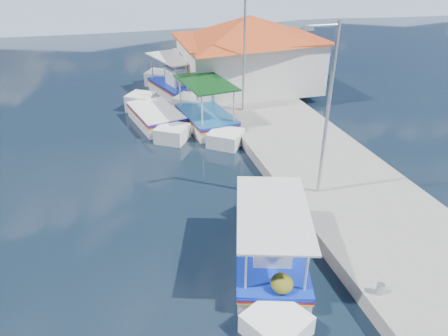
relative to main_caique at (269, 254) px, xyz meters
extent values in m
plane|color=black|center=(-1.64, 0.71, -0.43)|extent=(160.00, 160.00, 0.00)
cube|color=gray|center=(4.26, 6.71, -0.18)|extent=(5.00, 44.00, 0.50)
cylinder|color=#A5A8AD|center=(2.16, -2.29, 0.22)|extent=(0.20, 0.20, 0.30)
cylinder|color=#A5A8AD|center=(2.16, 2.71, 0.22)|extent=(0.20, 0.20, 0.30)
cylinder|color=#A5A8AD|center=(2.16, 8.71, 0.22)|extent=(0.20, 0.20, 0.30)
cylinder|color=#A5A8AD|center=(2.16, 14.71, 0.22)|extent=(0.20, 0.20, 0.30)
cube|color=white|center=(0.02, -0.07, -0.24)|extent=(2.92, 4.13, 0.82)
cube|color=white|center=(-0.72, 2.30, -0.14)|extent=(1.84, 1.84, 0.90)
cube|color=white|center=(0.73, -2.35, -0.24)|extent=(1.79, 1.79, 0.77)
cube|color=#0D28AE|center=(0.02, -0.07, 0.14)|extent=(3.01, 4.25, 0.05)
cube|color=#AD0E22|center=(0.02, -0.07, 0.07)|extent=(3.01, 4.25, 0.04)
cube|color=yellow|center=(0.02, -0.07, 0.01)|extent=(3.01, 4.25, 0.03)
cube|color=#0D28AE|center=(0.02, -0.07, 0.20)|extent=(3.02, 4.22, 0.04)
cube|color=brown|center=(0.02, -0.07, 0.17)|extent=(2.75, 4.01, 0.04)
cube|color=white|center=(0.10, -0.31, 0.65)|extent=(1.33, 1.38, 0.95)
cube|color=silver|center=(0.10, -0.31, 1.14)|extent=(1.44, 1.49, 0.05)
cylinder|color=beige|center=(-1.17, 1.21, 0.86)|extent=(0.06, 0.06, 1.38)
cylinder|color=beige|center=(0.27, 1.66, 0.86)|extent=(0.06, 0.06, 1.38)
cylinder|color=beige|center=(-0.24, -1.79, 0.86)|extent=(0.06, 0.06, 1.38)
cylinder|color=beige|center=(1.21, -1.34, 0.86)|extent=(0.06, 0.06, 1.38)
cube|color=silver|center=(0.02, -0.07, 1.55)|extent=(3.01, 4.16, 0.06)
ellipsoid|color=#4D4F15|center=(-0.67, 0.98, 0.42)|extent=(0.65, 0.72, 0.49)
ellipsoid|color=#4D4F15|center=(-0.22, 1.57, 0.38)|extent=(0.55, 0.61, 0.41)
ellipsoid|color=#4D4F15|center=(0.65, -1.49, 0.39)|extent=(0.59, 0.64, 0.44)
sphere|color=#FF2A08|center=(0.69, 0.68, 0.82)|extent=(0.34, 0.34, 0.34)
cube|color=white|center=(0.70, 11.03, -0.20)|extent=(2.64, 4.16, 1.00)
cube|color=white|center=(1.08, 13.62, -0.07)|extent=(2.11, 2.11, 1.10)
cube|color=white|center=(0.34, 8.52, -0.20)|extent=(2.05, 2.05, 0.94)
cube|color=#0D28AE|center=(0.70, 11.03, 0.26)|extent=(2.72, 4.28, 0.06)
cube|color=#AD0E22|center=(0.70, 11.03, 0.18)|extent=(2.72, 4.28, 0.05)
cube|color=yellow|center=(0.70, 11.03, 0.10)|extent=(2.72, 4.28, 0.04)
cube|color=#17508D|center=(0.70, 11.03, 0.34)|extent=(2.73, 4.25, 0.05)
cube|color=brown|center=(0.70, 11.03, 0.30)|extent=(2.46, 4.06, 0.05)
cylinder|color=beige|center=(0.11, 12.77, 1.14)|extent=(0.07, 0.07, 1.68)
cylinder|color=beige|center=(1.77, 12.53, 1.14)|extent=(0.07, 0.07, 1.68)
cylinder|color=beige|center=(-0.36, 9.53, 1.14)|extent=(0.07, 0.07, 1.68)
cylinder|color=beige|center=(1.29, 9.29, 1.14)|extent=(0.07, 0.07, 1.68)
cube|color=#0B3712|center=(0.70, 11.03, 1.98)|extent=(2.74, 4.17, 0.07)
cube|color=white|center=(-1.83, 12.13, -0.19)|extent=(2.74, 4.11, 1.05)
cube|color=white|center=(-1.30, 14.60, -0.05)|extent=(1.99, 1.99, 1.16)
cube|color=white|center=(-2.34, 9.73, -0.19)|extent=(1.93, 1.93, 1.00)
cube|color=#0D28AE|center=(-1.83, 12.13, 0.30)|extent=(2.82, 4.23, 0.07)
cube|color=#AD0E22|center=(-1.83, 12.13, 0.21)|extent=(2.82, 4.23, 0.06)
cube|color=yellow|center=(-1.83, 12.13, 0.14)|extent=(2.82, 4.23, 0.04)
cube|color=white|center=(-1.83, 12.13, 0.38)|extent=(2.83, 4.20, 0.06)
cube|color=brown|center=(-1.83, 12.13, 0.35)|extent=(2.57, 4.00, 0.06)
cube|color=white|center=(0.12, 16.88, -0.20)|extent=(3.30, 4.65, 0.99)
cube|color=white|center=(0.92, 19.57, -0.07)|extent=(2.14, 2.14, 1.10)
cube|color=white|center=(-0.65, 14.27, -0.20)|extent=(2.08, 2.08, 0.94)
cube|color=#0D28AE|center=(0.12, 16.88, 0.26)|extent=(3.39, 4.79, 0.06)
cube|color=#AD0E22|center=(0.12, 16.88, 0.18)|extent=(3.39, 4.79, 0.05)
cube|color=yellow|center=(0.12, 16.88, 0.10)|extent=(3.39, 4.79, 0.04)
cube|color=#0D28AE|center=(0.12, 16.88, 0.33)|extent=(3.40, 4.76, 0.05)
cube|color=brown|center=(0.12, 16.88, 0.30)|extent=(3.10, 4.52, 0.05)
cube|color=white|center=(0.03, 16.58, 0.88)|extent=(1.54, 1.64, 1.15)
cube|color=silver|center=(0.03, 16.58, 1.47)|extent=(1.68, 1.77, 0.06)
cylinder|color=beige|center=(-0.22, 18.82, 1.14)|extent=(0.07, 0.07, 1.67)
cylinder|color=beige|center=(1.46, 18.32, 1.14)|extent=(0.07, 0.07, 1.67)
cylinder|color=beige|center=(-1.22, 15.43, 1.14)|extent=(0.07, 0.07, 1.67)
cylinder|color=beige|center=(0.46, 14.93, 1.14)|extent=(0.07, 0.07, 1.67)
cube|color=silver|center=(0.12, 16.88, 1.97)|extent=(3.40, 4.69, 0.07)
cube|color=white|center=(4.56, 15.71, 1.57)|extent=(8.00, 6.00, 3.00)
cube|color=#C3431B|center=(4.56, 15.71, 3.12)|extent=(8.64, 6.48, 0.10)
pyramid|color=#C3431B|center=(4.56, 15.71, 3.77)|extent=(10.49, 10.49, 1.40)
cube|color=brown|center=(0.58, 14.71, 1.07)|extent=(0.06, 1.00, 2.00)
cube|color=#0D28AE|center=(0.58, 17.21, 1.67)|extent=(0.06, 1.20, 0.90)
cylinder|color=#A5A8AD|center=(2.96, 2.71, 3.07)|extent=(0.12, 0.12, 6.00)
cylinder|color=#A5A8AD|center=(2.46, 2.71, 5.92)|extent=(1.00, 0.08, 0.08)
cube|color=#A5A8AD|center=(1.96, 2.71, 5.87)|extent=(0.30, 0.14, 0.14)
cylinder|color=#A5A8AD|center=(2.96, 11.71, 3.07)|extent=(0.12, 0.12, 6.00)
camera|label=1|loc=(-3.76, -8.64, 7.88)|focal=32.55mm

